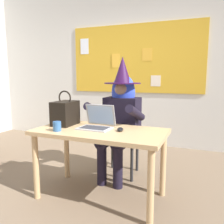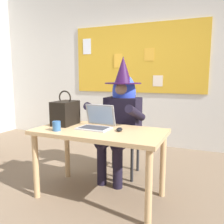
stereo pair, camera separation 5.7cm
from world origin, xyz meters
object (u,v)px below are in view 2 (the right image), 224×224
at_px(chair_at_desk, 124,133).
at_px(computer_mouse, 119,129).
at_px(person_costumed, 121,112).
at_px(handbag, 65,113).
at_px(desk_main, 99,139).
at_px(coffee_mug, 57,126).
at_px(laptop, 97,123).

bearing_deg(chair_at_desk, computer_mouse, 11.54).
distance_m(person_costumed, handbag, 0.68).
xyz_separation_m(desk_main, chair_at_desk, (0.01, 0.70, -0.10)).
bearing_deg(coffee_mug, desk_main, 28.81).
distance_m(chair_at_desk, computer_mouse, 0.73).
bearing_deg(handbag, person_costumed, 46.83).
height_order(desk_main, laptop, laptop).
bearing_deg(computer_mouse, coffee_mug, -173.33).
bearing_deg(laptop, coffee_mug, -136.85).
height_order(desk_main, chair_at_desk, chair_at_desk).
bearing_deg(desk_main, laptop, 134.20).
relative_size(person_costumed, coffee_mug, 15.56).
distance_m(handbag, coffee_mug, 0.31).
height_order(handbag, coffee_mug, handbag).
xyz_separation_m(laptop, coffee_mug, (-0.30, -0.27, -0.01)).
xyz_separation_m(chair_at_desk, person_costumed, (0.00, -0.12, 0.29)).
bearing_deg(desk_main, computer_mouse, 6.87).
xyz_separation_m(person_costumed, coffee_mug, (-0.38, -0.78, -0.05)).
bearing_deg(laptop, handbag, 179.46).
distance_m(computer_mouse, coffee_mug, 0.62).
relative_size(laptop, computer_mouse, 3.22).
distance_m(desk_main, person_costumed, 0.61).
relative_size(desk_main, computer_mouse, 12.59).
relative_size(desk_main, handbag, 3.46).
distance_m(laptop, handbag, 0.40).
bearing_deg(computer_mouse, chair_at_desk, 91.64).
xyz_separation_m(chair_at_desk, coffee_mug, (-0.37, -0.90, 0.25)).
height_order(person_costumed, coffee_mug, person_costumed).
bearing_deg(desk_main, chair_at_desk, 89.54).
bearing_deg(handbag, laptop, -1.97).
xyz_separation_m(desk_main, coffee_mug, (-0.37, -0.20, 0.14)).
distance_m(person_costumed, computer_mouse, 0.59).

